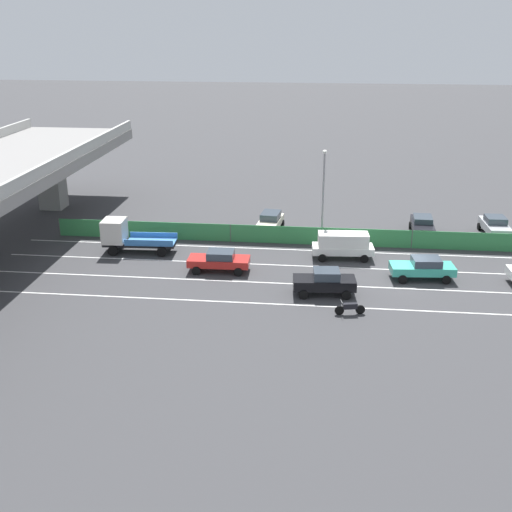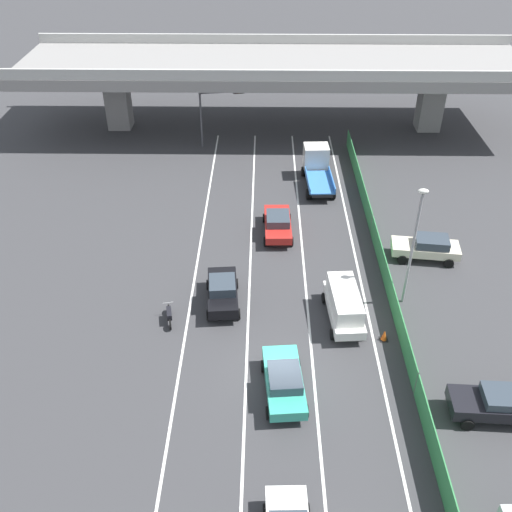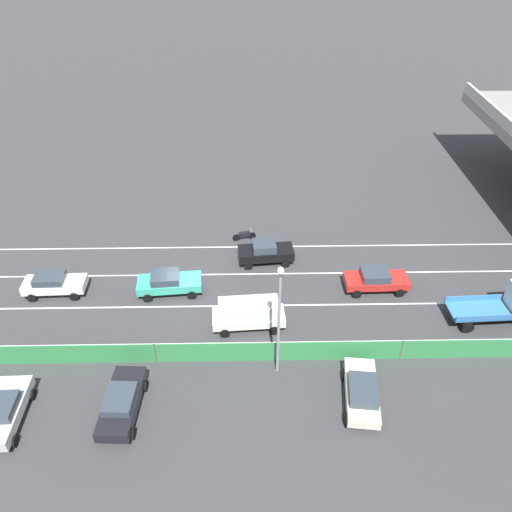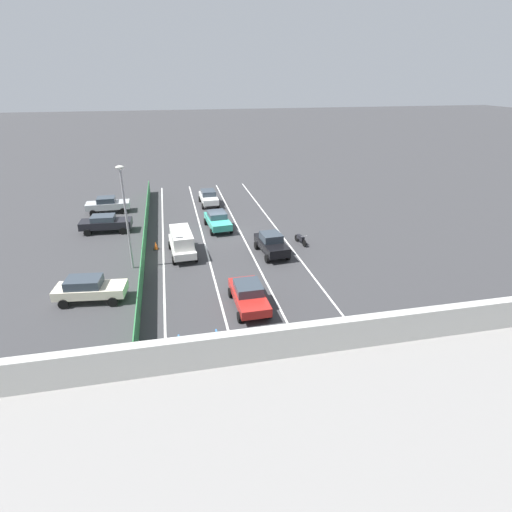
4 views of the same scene
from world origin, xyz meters
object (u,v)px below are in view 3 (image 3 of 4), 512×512
flatbed_truck_blue (511,304)px  parked_sedan_cream (362,392)px  car_taxi_teal (169,282)px  motorcycle (244,235)px  traffic_cone (222,347)px  car_van_white (249,313)px  car_sedan_red (376,279)px  parked_wagon_silver (3,411)px  street_lamp (279,313)px  parked_sedan_dark (122,402)px  car_sedan_white (54,283)px  car_sedan_black (265,252)px

flatbed_truck_blue → parked_sedan_cream: (6.57, -11.05, -0.45)m
car_taxi_teal → motorcycle: 8.47m
parked_sedan_cream → traffic_cone: bearing=-117.2°
motorcycle → parked_sedan_cream: parked_sedan_cream is taller
car_van_white → parked_sedan_cream: bearing=45.2°
car_sedan_red → parked_wagon_silver: 24.83m
parked_sedan_cream → traffic_cone: size_ratio=6.82×
street_lamp → car_van_white: bearing=-156.3°
parked_wagon_silver → parked_sedan_cream: 19.47m
motorcycle → parked_wagon_silver: (17.29, -12.89, 0.45)m
traffic_cone → car_van_white: bearing=141.4°
parked_wagon_silver → parked_sedan_dark: 6.23m
car_sedan_red → street_lamp: size_ratio=0.59×
car_taxi_teal → traffic_cone: car_taxi_teal is taller
parked_wagon_silver → traffic_cone: bearing=113.7°
parked_wagon_silver → street_lamp: street_lamp is taller
parked_wagon_silver → car_taxi_teal: bearing=145.1°
flatbed_truck_blue → parked_sedan_cream: bearing=-59.3°
car_taxi_teal → parked_wagon_silver: 13.13m
parked_wagon_silver → car_sedan_white: bearing=-176.7°
car_sedan_black → parked_sedan_dark: size_ratio=0.93×
car_sedan_black → parked_sedan_cream: bearing=20.2°
car_taxi_teal → traffic_cone: bearing=34.7°
parked_sedan_cream → street_lamp: street_lamp is taller
car_sedan_red → traffic_cone: (5.81, -10.86, -0.56)m
car_taxi_teal → street_lamp: (7.44, 7.36, 3.78)m
car_sedan_black → car_taxi_teal: bearing=-63.4°
car_van_white → car_sedan_white: car_van_white is taller
car_taxi_teal → flatbed_truck_blue: (3.26, 22.98, 0.47)m
car_sedan_red → motorcycle: size_ratio=2.37×
car_sedan_white → traffic_cone: size_ratio=6.48×
flatbed_truck_blue → traffic_cone: 19.20m
flatbed_truck_blue → parked_sedan_cream: 12.86m
parked_sedan_dark → traffic_cone: parked_sedan_dark is taller
motorcycle → parked_sedan_cream: bearing=21.8°
street_lamp → parked_wagon_silver: bearing=-77.4°
motorcycle → car_sedan_black: bearing=28.5°
car_sedan_red → parked_sedan_dark: 19.17m
car_sedan_red → car_sedan_black: bearing=-113.8°
flatbed_truck_blue → motorcycle: bearing=-119.1°
car_sedan_red → parked_wagon_silver: size_ratio=1.02×
car_sedan_black → flatbed_truck_blue: size_ratio=0.74×
car_van_white → car_sedan_black: car_van_white is taller
car_van_white → traffic_cone: (2.13, -1.70, -0.87)m
parked_wagon_silver → street_lamp: (-3.32, 14.87, 3.76)m
car_van_white → car_taxi_teal: 6.73m
parked_sedan_dark → parked_sedan_cream: size_ratio=1.02×
car_sedan_red → car_sedan_white: size_ratio=1.05×
car_sedan_black → car_sedan_red: bearing=66.2°
flatbed_truck_blue → motorcycle: flatbed_truck_blue is taller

